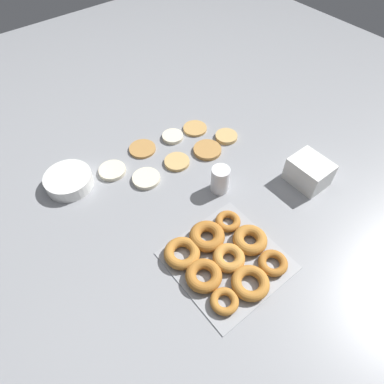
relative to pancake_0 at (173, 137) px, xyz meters
name	(u,v)px	position (x,y,z in m)	size (l,w,h in m)	color
ground_plane	(185,170)	(-0.07, -0.17, -0.01)	(3.00, 3.00, 0.00)	gray
pancake_0	(173,137)	(0.00, 0.00, 0.00)	(0.08, 0.08, 0.02)	beige
pancake_1	(112,171)	(-0.29, -0.01, 0.00)	(0.10, 0.10, 0.02)	beige
pancake_2	(195,128)	(0.10, -0.02, 0.00)	(0.10, 0.10, 0.01)	tan
pancake_3	(142,149)	(-0.13, 0.02, 0.00)	(0.10, 0.10, 0.01)	#B27F42
pancake_4	(176,162)	(-0.08, -0.12, 0.00)	(0.10, 0.10, 0.01)	tan
pancake_5	(207,150)	(0.06, -0.15, 0.00)	(0.11, 0.11, 0.02)	#B27F42
pancake_6	(146,178)	(-0.21, -0.12, 0.00)	(0.10, 0.10, 0.02)	beige
pancake_7	(226,136)	(0.17, -0.13, 0.00)	(0.09, 0.09, 0.02)	tan
donut_tray	(225,257)	(-0.21, -0.54, 0.01)	(0.32, 0.32, 0.04)	#93969B
batter_bowl	(69,181)	(-0.44, 0.03, 0.02)	(0.17, 0.17, 0.05)	white
container_stack	(309,172)	(0.24, -0.49, 0.04)	(0.11, 0.14, 0.09)	white
paper_cup	(220,180)	(-0.03, -0.32, 0.04)	(0.06, 0.06, 0.10)	white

